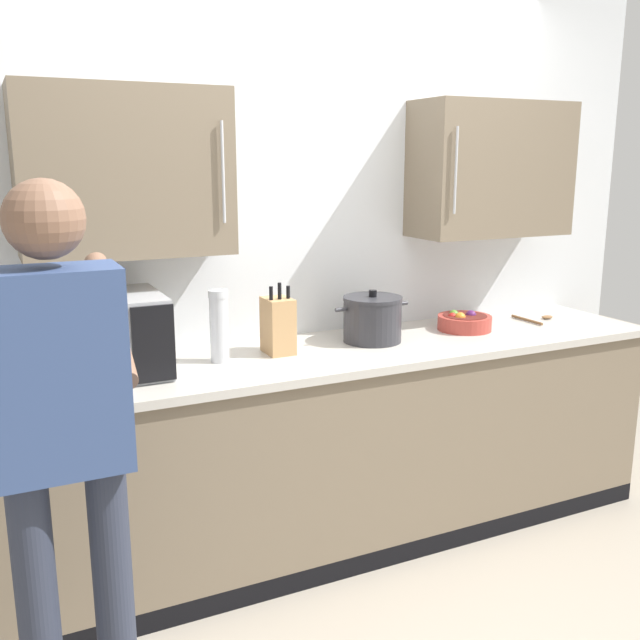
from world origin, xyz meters
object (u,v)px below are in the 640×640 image
(wooden_spoon, at_px, (537,318))
(person_figure, at_px, (63,436))
(knife_block, at_px, (278,325))
(stock_pot, at_px, (372,319))
(microwave_oven, at_px, (81,339))
(fruit_bowl, at_px, (464,321))
(thermos_flask, at_px, (219,326))

(wooden_spoon, distance_m, person_figure, 2.55)
(person_figure, bearing_deg, knife_block, 41.41)
(stock_pot, height_order, wooden_spoon, stock_pot)
(microwave_oven, xyz_separation_m, fruit_bowl, (1.78, 0.02, -0.11))
(stock_pot, bearing_deg, fruit_bowl, -0.04)
(person_figure, bearing_deg, thermos_flask, 49.93)
(stock_pot, xyz_separation_m, thermos_flask, (-0.73, -0.02, 0.05))
(fruit_bowl, xyz_separation_m, person_figure, (-1.93, -0.85, 0.06))
(knife_block, xyz_separation_m, thermos_flask, (-0.27, -0.02, 0.03))
(fruit_bowl, bearing_deg, wooden_spoon, 0.89)
(stock_pot, bearing_deg, knife_block, -179.88)
(stock_pot, bearing_deg, microwave_oven, -179.14)
(thermos_flask, height_order, person_figure, person_figure)
(microwave_oven, relative_size, person_figure, 0.48)
(microwave_oven, distance_m, wooden_spoon, 2.25)
(microwave_oven, relative_size, fruit_bowl, 3.11)
(person_figure, bearing_deg, wooden_spoon, 19.55)
(fruit_bowl, xyz_separation_m, wooden_spoon, (0.47, 0.01, -0.03))
(knife_block, relative_size, person_figure, 0.18)
(stock_pot, relative_size, thermos_flask, 1.22)
(knife_block, height_order, fruit_bowl, knife_block)
(microwave_oven, bearing_deg, stock_pot, 0.86)
(thermos_flask, bearing_deg, person_figure, -130.07)
(microwave_oven, height_order, person_figure, person_figure)
(stock_pot, xyz_separation_m, fruit_bowl, (0.51, -0.00, -0.06))
(stock_pot, distance_m, person_figure, 1.65)
(microwave_oven, distance_m, thermos_flask, 0.53)
(knife_block, bearing_deg, stock_pot, 0.12)
(microwave_oven, relative_size, knife_block, 2.62)
(knife_block, xyz_separation_m, fruit_bowl, (0.97, 0.00, -0.08))
(stock_pot, xyz_separation_m, person_figure, (-1.42, -0.85, -0.01))
(stock_pot, distance_m, wooden_spoon, 0.99)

